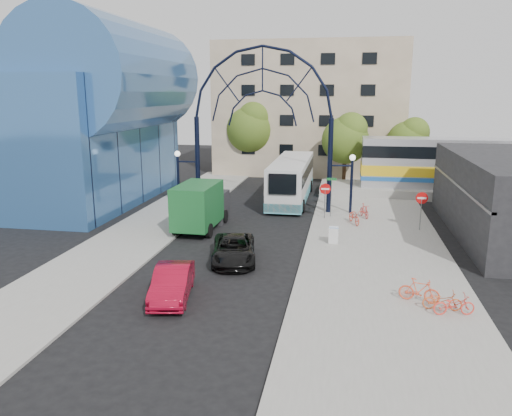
% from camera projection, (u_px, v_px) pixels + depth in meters
% --- Properties ---
extents(ground, '(120.00, 120.00, 0.00)m').
position_uv_depth(ground, '(215.00, 275.00, 24.56)').
color(ground, black).
rests_on(ground, ground).
extents(sidewalk_east, '(8.00, 56.00, 0.12)m').
position_uv_depth(sidewalk_east, '(377.00, 258.00, 26.99)').
color(sidewalk_east, gray).
rests_on(sidewalk_east, ground).
extents(plaza_west, '(5.00, 50.00, 0.12)m').
position_uv_depth(plaza_west, '(139.00, 234.00, 31.43)').
color(plaza_west, gray).
rests_on(plaza_west, ground).
extents(gateway_arch, '(13.64, 0.44, 12.10)m').
position_uv_depth(gateway_arch, '(262.00, 96.00, 36.04)').
color(gateway_arch, black).
rests_on(gateway_arch, ground).
extents(stop_sign, '(0.80, 0.07, 2.50)m').
position_uv_depth(stop_sign, '(325.00, 192.00, 34.78)').
color(stop_sign, slate).
rests_on(stop_sign, sidewalk_east).
extents(do_not_enter_sign, '(0.76, 0.07, 2.48)m').
position_uv_depth(do_not_enter_sign, '(422.00, 202.00, 31.78)').
color(do_not_enter_sign, slate).
rests_on(do_not_enter_sign, sidewalk_east).
extents(street_name_sign, '(0.70, 0.70, 2.80)m').
position_uv_depth(street_name_sign, '(331.00, 189.00, 35.25)').
color(street_name_sign, slate).
rests_on(street_name_sign, sidewalk_east).
extents(sandwich_board, '(0.55, 0.61, 0.99)m').
position_uv_depth(sandwich_board, '(334.00, 233.00, 29.15)').
color(sandwich_board, white).
rests_on(sandwich_board, sidewalk_east).
extents(transit_hall, '(16.50, 18.00, 14.50)m').
position_uv_depth(transit_hall, '(77.00, 119.00, 40.09)').
color(transit_hall, '#325F99').
rests_on(transit_hall, ground).
extents(commercial_block_east, '(6.00, 16.00, 5.00)m').
position_uv_depth(commercial_block_east, '(506.00, 197.00, 30.79)').
color(commercial_block_east, black).
rests_on(commercial_block_east, ground).
extents(apartment_block, '(20.00, 12.10, 14.00)m').
position_uv_depth(apartment_block, '(311.00, 109.00, 56.15)').
color(apartment_block, tan).
rests_on(apartment_block, ground).
extents(train_platform, '(32.00, 5.00, 0.80)m').
position_uv_depth(train_platform, '(511.00, 194.00, 42.07)').
color(train_platform, gray).
rests_on(train_platform, ground).
extents(tree_north_a, '(4.48, 4.48, 7.00)m').
position_uv_depth(tree_north_a, '(347.00, 137.00, 47.30)').
color(tree_north_a, '#382314').
rests_on(tree_north_a, ground).
extents(tree_north_b, '(5.12, 5.12, 8.00)m').
position_uv_depth(tree_north_b, '(251.00, 126.00, 52.73)').
color(tree_north_b, '#382314').
rests_on(tree_north_b, ground).
extents(tree_north_c, '(4.16, 4.16, 6.50)m').
position_uv_depth(tree_north_c, '(410.00, 140.00, 48.25)').
color(tree_north_c, '#382314').
rests_on(tree_north_c, ground).
extents(city_bus, '(2.96, 12.36, 3.38)m').
position_uv_depth(city_bus, '(292.00, 179.00, 41.43)').
color(city_bus, silver).
rests_on(city_bus, ground).
extents(green_truck, '(2.52, 6.24, 3.12)m').
position_uv_depth(green_truck, '(202.00, 206.00, 32.58)').
color(green_truck, black).
rests_on(green_truck, ground).
extents(black_suv, '(3.14, 5.16, 1.34)m').
position_uv_depth(black_suv, '(234.00, 249.00, 26.43)').
color(black_suv, black).
rests_on(black_suv, ground).
extents(red_sedan, '(2.28, 4.50, 1.42)m').
position_uv_depth(red_sedan, '(172.00, 283.00, 21.68)').
color(red_sedan, maroon).
rests_on(red_sedan, ground).
extents(bike_near_a, '(1.22, 1.99, 0.99)m').
position_uv_depth(bike_near_a, '(354.00, 216.00, 33.64)').
color(bike_near_a, '#DE402C').
rests_on(bike_near_a, sidewalk_east).
extents(bike_near_b, '(0.95, 1.67, 0.96)m').
position_uv_depth(bike_near_b, '(364.00, 211.00, 35.33)').
color(bike_near_b, red).
rests_on(bike_near_b, sidewalk_east).
extents(bike_far_a, '(1.56, 0.55, 0.82)m').
position_uv_depth(bike_far_a, '(442.00, 301.00, 20.26)').
color(bike_far_a, '#CC5828').
rests_on(bike_far_a, sidewalk_east).
extents(bike_far_b, '(1.77, 0.89, 1.02)m').
position_uv_depth(bike_far_b, '(419.00, 290.00, 21.04)').
color(bike_far_b, '#E34C2D').
rests_on(bike_far_b, sidewalk_east).
extents(bike_far_c, '(1.73, 0.87, 0.87)m').
position_uv_depth(bike_far_c, '(454.00, 305.00, 19.80)').
color(bike_far_c, '#EC3C2F').
rests_on(bike_far_c, sidewalk_east).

